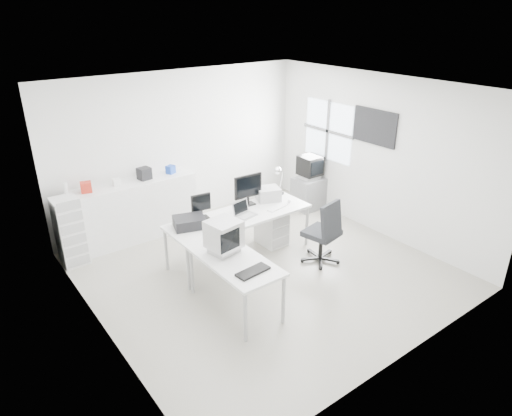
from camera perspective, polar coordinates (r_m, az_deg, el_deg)
floor at (r=7.22m, az=0.96°, el=-7.79°), size 5.00×5.00×0.01m
ceiling at (r=6.22m, az=1.14°, el=14.72°), size 5.00×5.00×0.01m
back_wall at (r=8.59m, az=-9.33°, el=7.44°), size 5.00×0.02×2.80m
left_wall at (r=5.55m, az=-19.84°, el=-3.20°), size 0.02×5.00×2.80m
right_wall at (r=8.28m, az=14.92°, el=6.32°), size 0.02×5.00×2.80m
window at (r=8.97m, az=8.99°, el=9.49°), size 0.02×1.20×1.10m
wall_picture at (r=8.19m, az=14.61°, el=9.80°), size 0.04×0.90×0.60m
main_desk at (r=7.42m, az=-2.01°, el=-3.50°), size 2.40×0.80×0.75m
side_desk at (r=6.23m, az=-2.61°, el=-9.42°), size 0.70×1.40×0.75m
drawer_pedestal at (r=7.87m, az=1.96°, el=-2.44°), size 0.40×0.50×0.60m
inkjet_printer at (r=6.90m, az=-8.33°, el=-1.76°), size 0.54×0.47×0.16m
lcd_monitor_small at (r=7.10m, az=-6.87°, el=0.14°), size 0.34×0.22×0.40m
lcd_monitor_large at (r=7.53m, az=-1.00°, el=2.27°), size 0.52×0.23×0.53m
laptop at (r=7.16m, az=-1.28°, el=-0.24°), size 0.39×0.40×0.22m
white_keyboard at (r=7.51m, az=2.67°, el=0.05°), size 0.40×0.19×0.02m
white_mouse at (r=7.71m, az=4.16°, el=0.85°), size 0.06×0.06×0.06m
laser_printer at (r=7.79m, az=1.52°, el=1.79°), size 0.47×0.44×0.22m
desk_lamp at (r=8.01m, az=3.15°, el=3.30°), size 0.16×0.16×0.45m
crt_monitor at (r=6.10m, az=-4.05°, el=-3.56°), size 0.47×0.47×0.47m
black_keyboard at (r=5.74m, az=-0.39°, el=-7.94°), size 0.46×0.22×0.03m
office_chair at (r=7.28m, az=8.22°, el=-2.74°), size 0.76×0.76×1.11m
tv_cabinet at (r=9.31m, az=6.60°, el=1.86°), size 0.59×0.48×0.64m
crt_tv at (r=9.12m, az=6.77°, el=5.04°), size 0.50×0.48×0.45m
sideboard at (r=8.25m, az=-14.63°, el=-0.21°), size 2.11×0.53×1.06m
clutter_box_a at (r=7.79m, az=-20.48°, el=2.45°), size 0.20×0.19×0.17m
clutter_box_b at (r=7.94m, az=-17.05°, el=3.13°), size 0.12×0.11×0.12m
clutter_box_c at (r=8.09m, az=-13.80°, el=4.21°), size 0.23×0.22×0.20m
clutter_box_d at (r=8.29m, az=-10.63°, el=4.76°), size 0.18×0.17×0.14m
clutter_bottle at (r=7.75m, az=-22.68°, el=2.19°), size 0.07×0.07×0.22m
filing_cabinet at (r=7.75m, az=-22.24°, el=-2.73°), size 0.38×0.46×1.10m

